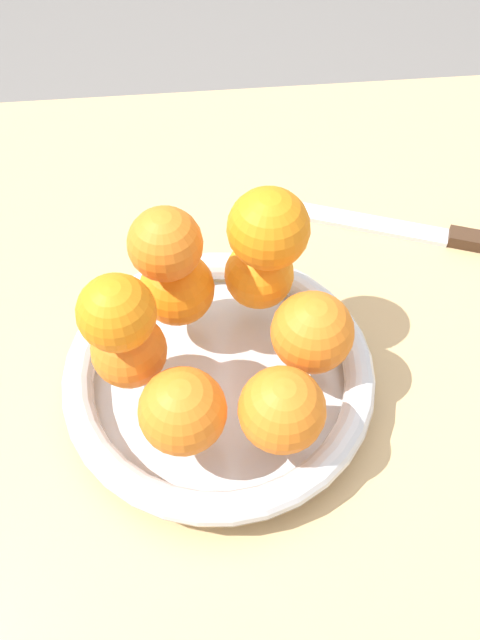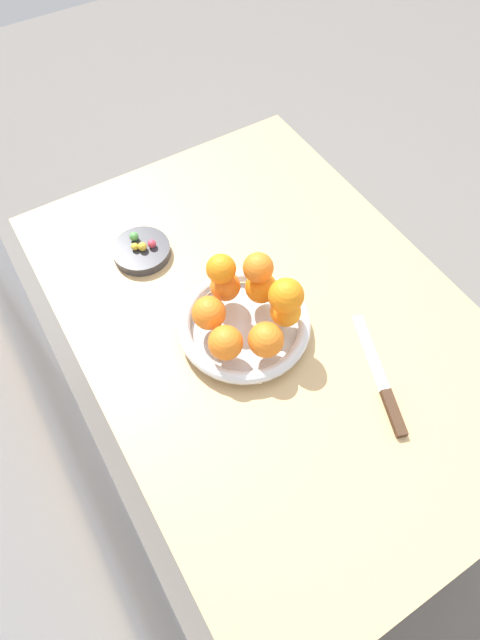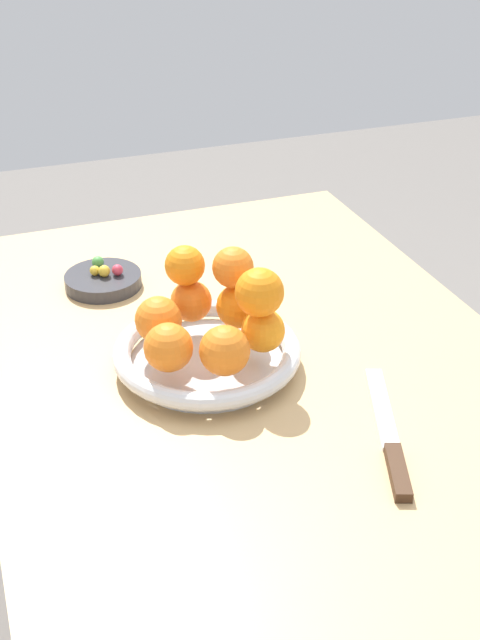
{
  "view_description": "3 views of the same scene",
  "coord_description": "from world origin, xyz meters",
  "px_view_note": "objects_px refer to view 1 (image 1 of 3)",
  "views": [
    {
      "loc": [
        0.01,
        0.35,
        1.22
      ],
      "look_at": [
        -0.02,
        0.07,
        0.84
      ],
      "focal_mm": 35.0,
      "sensor_mm": 36.0,
      "label": 1
    },
    {
      "loc": [
        -0.44,
        0.35,
        1.6
      ],
      "look_at": [
        -0.01,
        0.09,
        0.81
      ],
      "focal_mm": 28.0,
      "sensor_mm": 36.0,
      "label": 2
    },
    {
      "loc": [
        -0.9,
        0.35,
        1.38
      ],
      "look_at": [
        -0.04,
        0.03,
        0.83
      ],
      "focal_mm": 45.0,
      "sensor_mm": 36.0,
      "label": 3
    }
  ],
  "objects_px": {
    "orange_4": "(129,350)",
    "orange_7": "(269,229)",
    "orange_2": "(259,276)",
    "orange_1": "(312,332)",
    "knife": "(432,234)",
    "orange_0": "(282,410)",
    "orange_8": "(117,313)",
    "fruit_bowl": "(224,374)",
    "dining_table": "(217,374)",
    "orange_5": "(183,411)",
    "orange_6": "(165,244)",
    "orange_3": "(177,288)"
  },
  "relations": [
    {
      "from": "orange_0",
      "to": "orange_5",
      "type": "xyz_separation_m",
      "value": [
        0.07,
        -0.01,
        0.0
      ]
    },
    {
      "from": "orange_2",
      "to": "orange_7",
      "type": "relative_size",
      "value": 0.92
    },
    {
      "from": "orange_3",
      "to": "orange_5",
      "type": "distance_m",
      "value": 0.12
    },
    {
      "from": "orange_4",
      "to": "orange_7",
      "type": "bearing_deg",
      "value": -152.59
    },
    {
      "from": "fruit_bowl",
      "to": "orange_0",
      "type": "bearing_deg",
      "value": 120.33
    },
    {
      "from": "orange_0",
      "to": "orange_6",
      "type": "bearing_deg",
      "value": -56.85
    },
    {
      "from": "orange_6",
      "to": "orange_7",
      "type": "height_order",
      "value": "orange_7"
    },
    {
      "from": "fruit_bowl",
      "to": "knife",
      "type": "distance_m",
      "value": 0.28
    },
    {
      "from": "orange_7",
      "to": "knife",
      "type": "bearing_deg",
      "value": -152.25
    },
    {
      "from": "dining_table",
      "to": "orange_4",
      "type": "bearing_deg",
      "value": 44.18
    },
    {
      "from": "orange_1",
      "to": "orange_2",
      "type": "height_order",
      "value": "orange_1"
    },
    {
      "from": "orange_4",
      "to": "orange_1",
      "type": "bearing_deg",
      "value": -179.67
    },
    {
      "from": "orange_3",
      "to": "orange_6",
      "type": "xyz_separation_m",
      "value": [
        0.0,
        0.01,
        0.06
      ]
    },
    {
      "from": "orange_1",
      "to": "orange_3",
      "type": "relative_size",
      "value": 1.05
    },
    {
      "from": "orange_2",
      "to": "orange_5",
      "type": "bearing_deg",
      "value": 60.33
    },
    {
      "from": "orange_0",
      "to": "orange_4",
      "type": "bearing_deg",
      "value": -30.18
    },
    {
      "from": "orange_0",
      "to": "knife",
      "type": "xyz_separation_m",
      "value": [
        -0.19,
        -0.23,
        -0.07
      ]
    },
    {
      "from": "orange_2",
      "to": "orange_7",
      "type": "distance_m",
      "value": 0.06
    },
    {
      "from": "dining_table",
      "to": "orange_8",
      "type": "relative_size",
      "value": 19.22
    },
    {
      "from": "orange_0",
      "to": "knife",
      "type": "relative_size",
      "value": 0.26
    },
    {
      "from": "fruit_bowl",
      "to": "orange_4",
      "type": "xyz_separation_m",
      "value": [
        0.07,
        0.0,
        0.05
      ]
    },
    {
      "from": "dining_table",
      "to": "orange_5",
      "type": "height_order",
      "value": "orange_5"
    },
    {
      "from": "orange_6",
      "to": "orange_7",
      "type": "bearing_deg",
      "value": -174.01
    },
    {
      "from": "fruit_bowl",
      "to": "orange_8",
      "type": "distance_m",
      "value": 0.13
    },
    {
      "from": "orange_2",
      "to": "fruit_bowl",
      "type": "bearing_deg",
      "value": 60.33
    },
    {
      "from": "orange_1",
      "to": "orange_8",
      "type": "xyz_separation_m",
      "value": [
        0.15,
        0.01,
        0.06
      ]
    },
    {
      "from": "orange_0",
      "to": "orange_2",
      "type": "distance_m",
      "value": 0.13
    },
    {
      "from": "orange_3",
      "to": "orange_7",
      "type": "height_order",
      "value": "orange_7"
    },
    {
      "from": "orange_8",
      "to": "knife",
      "type": "relative_size",
      "value": 0.23
    },
    {
      "from": "orange_1",
      "to": "orange_4",
      "type": "relative_size",
      "value": 1.11
    },
    {
      "from": "orange_3",
      "to": "orange_8",
      "type": "bearing_deg",
      "value": 58.1
    },
    {
      "from": "orange_4",
      "to": "orange_6",
      "type": "relative_size",
      "value": 1.03
    },
    {
      "from": "knife",
      "to": "orange_8",
      "type": "bearing_deg",
      "value": 28.64
    },
    {
      "from": "orange_2",
      "to": "orange_8",
      "type": "height_order",
      "value": "orange_8"
    },
    {
      "from": "knife",
      "to": "orange_0",
      "type": "bearing_deg",
      "value": 49.25
    },
    {
      "from": "orange_7",
      "to": "orange_5",
      "type": "bearing_deg",
      "value": 57.5
    },
    {
      "from": "orange_1",
      "to": "orange_6",
      "type": "distance_m",
      "value": 0.13
    },
    {
      "from": "orange_6",
      "to": "orange_8",
      "type": "xyz_separation_m",
      "value": [
        0.04,
        0.06,
        -0.0
      ]
    },
    {
      "from": "orange_7",
      "to": "orange_1",
      "type": "bearing_deg",
      "value": 116.77
    },
    {
      "from": "orange_0",
      "to": "orange_3",
      "type": "distance_m",
      "value": 0.14
    },
    {
      "from": "fruit_bowl",
      "to": "orange_0",
      "type": "relative_size",
      "value": 4.03
    },
    {
      "from": "orange_0",
      "to": "orange_7",
      "type": "bearing_deg",
      "value": -91.64
    },
    {
      "from": "orange_0",
      "to": "orange_5",
      "type": "bearing_deg",
      "value": -4.79
    },
    {
      "from": "fruit_bowl",
      "to": "knife",
      "type": "relative_size",
      "value": 1.05
    },
    {
      "from": "fruit_bowl",
      "to": "orange_1",
      "type": "bearing_deg",
      "value": -179.67
    },
    {
      "from": "orange_3",
      "to": "orange_8",
      "type": "relative_size",
      "value": 1.12
    },
    {
      "from": "fruit_bowl",
      "to": "orange_3",
      "type": "distance_m",
      "value": 0.08
    },
    {
      "from": "dining_table",
      "to": "orange_3",
      "type": "height_order",
      "value": "orange_3"
    },
    {
      "from": "fruit_bowl",
      "to": "orange_5",
      "type": "xyz_separation_m",
      "value": [
        0.03,
        0.06,
        0.05
      ]
    },
    {
      "from": "orange_8",
      "to": "fruit_bowl",
      "type": "bearing_deg",
      "value": -174.14
    }
  ]
}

